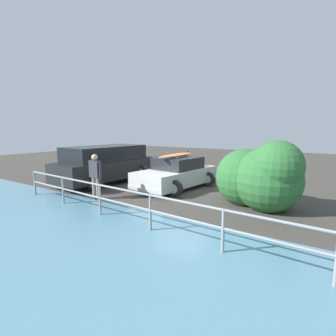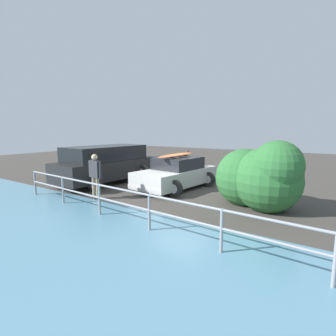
% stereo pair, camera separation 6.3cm
% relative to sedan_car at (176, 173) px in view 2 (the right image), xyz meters
% --- Properties ---
extents(ground_plane, '(44.00, 44.00, 0.02)m').
position_rel_sedan_car_xyz_m(ground_plane, '(-0.10, -0.16, -0.65)').
color(ground_plane, '#423D38').
rests_on(ground_plane, ground).
extents(sedan_car, '(2.64, 4.08, 1.61)m').
position_rel_sedan_car_xyz_m(sedan_car, '(0.00, 0.00, 0.00)').
color(sedan_car, silver).
rests_on(sedan_car, ground).
extents(suv_car, '(2.87, 5.09, 1.75)m').
position_rel_sedan_car_xyz_m(suv_car, '(3.34, 0.93, 0.28)').
color(suv_car, black).
rests_on(suv_car, ground).
extents(person_bystander, '(0.64, 0.22, 1.65)m').
position_rel_sedan_car_xyz_m(person_bystander, '(1.43, 3.22, 0.35)').
color(person_bystander, gray).
rests_on(person_bystander, ground).
extents(railing_fence, '(9.96, 0.70, 0.93)m').
position_rel_sedan_car_xyz_m(railing_fence, '(-1.03, 4.39, -0.00)').
color(railing_fence, gray).
rests_on(railing_fence, ground).
extents(bush_near_left, '(2.88, 2.34, 2.32)m').
position_rel_sedan_car_xyz_m(bush_near_left, '(-3.81, 0.95, 0.38)').
color(bush_near_left, '#4C3828').
rests_on(bush_near_left, ground).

